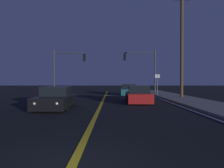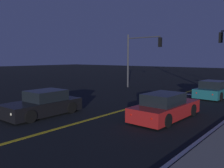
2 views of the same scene
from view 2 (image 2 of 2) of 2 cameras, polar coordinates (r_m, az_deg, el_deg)
lane_line_center at (r=13.01m, az=-1.34°, el=-7.47°), size 0.20×39.01×0.01m
lane_line_edge_right at (r=10.44m, az=21.98°, el=-11.44°), size 0.16×39.01×0.01m
stop_bar at (r=20.50m, az=23.70°, el=-2.92°), size 5.62×0.50×0.01m
car_parked_curb_teal at (r=20.22m, az=23.50°, el=-1.38°), size 2.08×4.22×1.34m
car_lead_oncoming_black at (r=13.45m, az=-16.39°, el=-4.77°), size 2.03×4.28×1.34m
car_side_waiting_red at (r=12.42m, az=12.82°, el=-5.58°), size 1.96×4.65×1.34m
traffic_signal_far_left at (r=24.35m, az=6.71°, el=7.73°), size 4.00×0.28×5.57m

